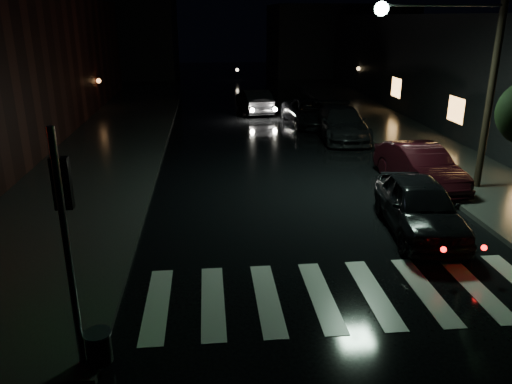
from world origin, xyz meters
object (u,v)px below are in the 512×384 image
object	(u,v)px
parked_car_c	(341,123)
parked_car_d	(310,113)
oncoming_car	(254,101)
parked_car_b	(419,166)
parked_car_a	(420,206)

from	to	relation	value
parked_car_c	parked_car_d	distance (m)	3.50
oncoming_car	parked_car_d	bearing A→B (deg)	116.82
oncoming_car	parked_car_c	bearing A→B (deg)	109.30
parked_car_b	oncoming_car	distance (m)	15.88
parked_car_c	parked_car_d	xyz separation A→B (m)	(-0.93, 3.37, -0.08)
parked_car_a	parked_car_d	world-z (taller)	parked_car_a
parked_car_b	oncoming_car	xyz separation A→B (m)	(-4.58, 15.20, 0.00)
parked_car_b	oncoming_car	world-z (taller)	oncoming_car
parked_car_d	oncoming_car	size ratio (longest dim) A/B	1.11
parked_car_a	parked_car_b	size ratio (longest dim) A/B	1.00
parked_car_a	parked_car_d	size ratio (longest dim) A/B	0.89
parked_car_a	parked_car_b	bearing A→B (deg)	73.20
parked_car_b	parked_car_d	xyz separation A→B (m)	(-1.80, 11.04, -0.04)
parked_car_b	parked_car_d	distance (m)	11.19
parked_car_d	parked_car_b	bearing A→B (deg)	-85.27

